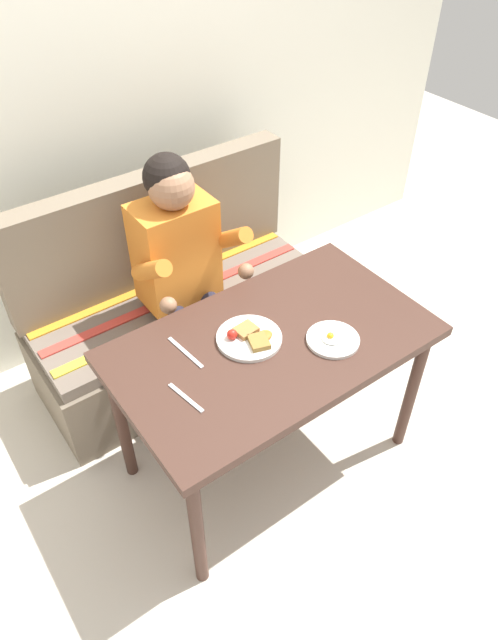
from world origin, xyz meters
TOP-DOWN VIEW (x-y plane):
  - ground_plane at (0.00, 0.00)m, footprint 8.00×8.00m
  - back_wall at (0.00, 1.27)m, footprint 4.40×0.10m
  - table at (0.00, 0.00)m, footprint 1.20×0.70m
  - couch at (0.00, 0.76)m, footprint 1.44×0.56m
  - person at (-0.03, 0.59)m, footprint 0.45×0.61m
  - plate_breakfast at (-0.07, 0.05)m, footprint 0.25×0.25m
  - plate_eggs at (0.18, -0.14)m, footprint 0.20×0.20m
  - fork at (-0.41, -0.05)m, footprint 0.04×0.17m
  - knife at (-0.30, 0.13)m, footprint 0.03×0.20m

SIDE VIEW (x-z plane):
  - ground_plane at x=0.00m, z-range 0.00..0.00m
  - couch at x=0.00m, z-range -0.17..0.83m
  - table at x=0.00m, z-range 0.28..1.01m
  - fork at x=-0.41m, z-range 0.73..0.73m
  - knife at x=-0.30m, z-range 0.73..0.73m
  - plate_eggs at x=0.18m, z-range 0.72..0.76m
  - person at x=-0.03m, z-range 0.13..1.35m
  - plate_breakfast at x=-0.07m, z-range 0.72..0.77m
  - back_wall at x=0.00m, z-range 0.00..2.60m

